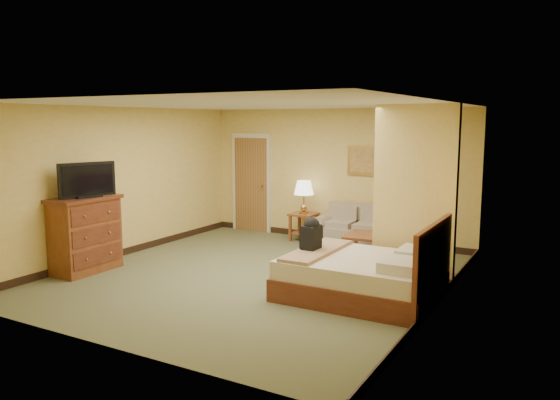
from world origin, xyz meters
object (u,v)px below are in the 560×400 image
Objects in this scene: loveseat at (356,234)px; dresser at (85,234)px; coffee_table at (370,243)px; bed at (365,276)px.

dresser reaches higher than loveseat.
bed is at bearing -71.71° from coffee_table.
loveseat is at bearing 49.59° from dresser.
loveseat is 0.78× the size of bed.
loveseat is 1.16m from coffee_table.
coffee_table is (0.62, -0.98, 0.09)m from loveseat.
loveseat reaches higher than coffee_table.
loveseat is 1.32× the size of dresser.
dresser is (-3.72, -2.66, 0.25)m from coffee_table.
loveseat is 2.96m from bed.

